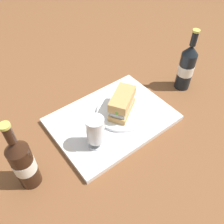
{
  "coord_description": "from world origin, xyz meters",
  "views": [
    {
      "loc": [
        0.37,
        0.48,
        0.69
      ],
      "look_at": [
        0.0,
        0.0,
        0.05
      ],
      "focal_mm": 38.28,
      "sensor_mm": 36.0,
      "label": 1
    }
  ],
  "objects_px": {
    "sandwich": "(122,104)",
    "second_bottle": "(187,67)",
    "beer_bottle": "(23,162)",
    "plate": "(122,113)",
    "beer_glass": "(95,131)"
  },
  "relations": [
    {
      "from": "sandwich",
      "to": "second_bottle",
      "type": "xyz_separation_m",
      "value": [
        -0.33,
        0.01,
        0.03
      ]
    },
    {
      "from": "beer_bottle",
      "to": "second_bottle",
      "type": "xyz_separation_m",
      "value": [
        -0.72,
        -0.02,
        0.0
      ]
    },
    {
      "from": "plate",
      "to": "beer_glass",
      "type": "height_order",
      "value": "beer_glass"
    },
    {
      "from": "beer_glass",
      "to": "second_bottle",
      "type": "height_order",
      "value": "second_bottle"
    },
    {
      "from": "plate",
      "to": "beer_glass",
      "type": "bearing_deg",
      "value": 19.8
    },
    {
      "from": "beer_bottle",
      "to": "sandwich",
      "type": "bearing_deg",
      "value": -175.41
    },
    {
      "from": "plate",
      "to": "sandwich",
      "type": "xyz_separation_m",
      "value": [
        0.0,
        0.0,
        0.05
      ]
    },
    {
      "from": "sandwich",
      "to": "plate",
      "type": "bearing_deg",
      "value": 180.0
    },
    {
      "from": "plate",
      "to": "second_bottle",
      "type": "relative_size",
      "value": 0.71
    },
    {
      "from": "sandwich",
      "to": "second_bottle",
      "type": "height_order",
      "value": "second_bottle"
    },
    {
      "from": "sandwich",
      "to": "beer_glass",
      "type": "height_order",
      "value": "beer_glass"
    },
    {
      "from": "beer_glass",
      "to": "beer_bottle",
      "type": "relative_size",
      "value": 0.47
    },
    {
      "from": "plate",
      "to": "sandwich",
      "type": "height_order",
      "value": "sandwich"
    },
    {
      "from": "beer_bottle",
      "to": "second_bottle",
      "type": "height_order",
      "value": "same"
    },
    {
      "from": "sandwich",
      "to": "beer_glass",
      "type": "bearing_deg",
      "value": -12.61
    }
  ]
}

